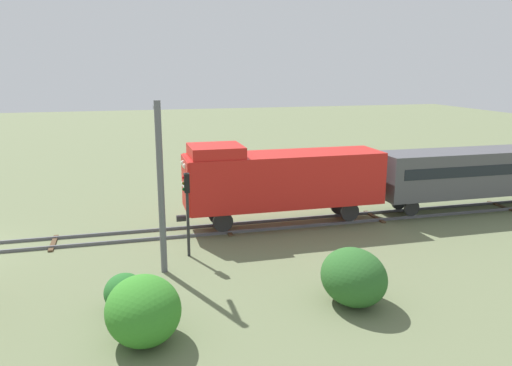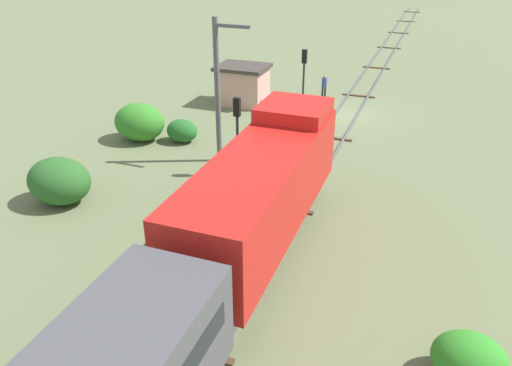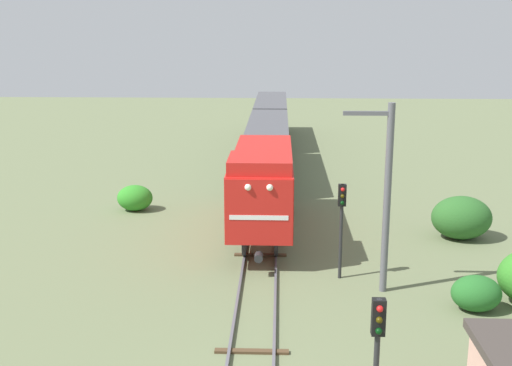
{
  "view_description": "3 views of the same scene",
  "coord_description": "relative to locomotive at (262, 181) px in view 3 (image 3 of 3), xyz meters",
  "views": [
    {
      "loc": [
        25.91,
        8.42,
        8.83
      ],
      "look_at": [
        -0.03,
        15.23,
        2.56
      ],
      "focal_mm": 35.0,
      "sensor_mm": 36.0,
      "label": 1
    },
    {
      "loc": [
        -5.43,
        32.11,
        11.17
      ],
      "look_at": [
        0.77,
        15.46,
        2.11
      ],
      "focal_mm": 35.0,
      "sensor_mm": 36.0,
      "label": 2
    },
    {
      "loc": [
        0.86,
        -14.27,
        10.21
      ],
      "look_at": [
        -0.31,
        16.23,
        2.79
      ],
      "focal_mm": 45.0,
      "sensor_mm": 36.0,
      "label": 3
    }
  ],
  "objects": [
    {
      "name": "passenger_car_trailing",
      "position": [
        0.0,
        27.94,
        -0.25
      ],
      "size": [
        2.84,
        14.0,
        3.66
      ],
      "color": "#4C4C51",
      "rests_on": "railway_track"
    },
    {
      "name": "locomotive",
      "position": [
        0.0,
        0.0,
        0.0
      ],
      "size": [
        2.9,
        11.6,
        4.6
      ],
      "color": "red",
      "rests_on": "railway_track"
    },
    {
      "name": "bush_mid",
      "position": [
        -7.42,
        4.16,
        -2.04
      ],
      "size": [
        2.03,
        1.66,
        1.47
      ],
      "primitive_type": "ellipsoid",
      "color": "#308926",
      "rests_on": "ground"
    },
    {
      "name": "catenary_mast",
      "position": [
        4.93,
        -6.93,
        1.22
      ],
      "size": [
        1.94,
        0.28,
        7.5
      ],
      "color": "#595960",
      "rests_on": "ground"
    },
    {
      "name": "passenger_car_leading",
      "position": [
        0.0,
        13.34,
        -0.25
      ],
      "size": [
        2.84,
        14.0,
        3.66
      ],
      "color": "#4C4C51",
      "rests_on": "railway_track"
    },
    {
      "name": "traffic_signal_mid",
      "position": [
        3.4,
        -5.65,
        0.04
      ],
      "size": [
        0.32,
        0.34,
        4.04
      ],
      "color": "#262628",
      "rests_on": "ground"
    },
    {
      "name": "bush_near",
      "position": [
        9.86,
        -0.2,
        -1.7
      ],
      "size": [
        2.94,
        2.41,
        2.14
      ],
      "primitive_type": "ellipsoid",
      "color": "#2A6026",
      "rests_on": "ground"
    },
    {
      "name": "bush_far",
      "position": [
        8.15,
        -8.62,
        -2.1
      ],
      "size": [
        1.84,
        1.51,
        1.34
      ],
      "primitive_type": "ellipsoid",
      "color": "#246426",
      "rests_on": "ground"
    },
    {
      "name": "traffic_signal_near",
      "position": [
        3.2,
        -17.0,
        0.06
      ],
      "size": [
        0.32,
        0.34,
        4.06
      ],
      "color": "#262628",
      "rests_on": "ground"
    }
  ]
}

